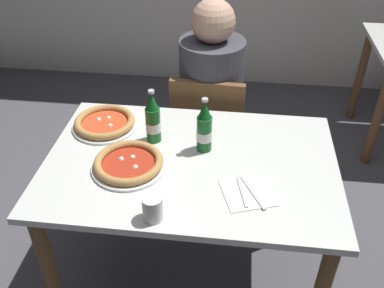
# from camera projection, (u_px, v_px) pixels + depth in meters

# --- Properties ---
(ground_plane) EXTENTS (8.00, 8.00, 0.00)m
(ground_plane) POSITION_uv_depth(u_px,v_px,m) (191.00, 274.00, 2.19)
(ground_plane) COLOR #4C4C51
(dining_table_main) EXTENTS (1.20, 0.80, 0.75)m
(dining_table_main) POSITION_uv_depth(u_px,v_px,m) (191.00, 182.00, 1.82)
(dining_table_main) COLOR silver
(dining_table_main) RESTS_ON ground_plane
(chair_behind_table) EXTENTS (0.42, 0.42, 0.85)m
(chair_behind_table) POSITION_uv_depth(u_px,v_px,m) (209.00, 131.00, 2.39)
(chair_behind_table) COLOR brown
(chair_behind_table) RESTS_ON ground_plane
(diner_seated) EXTENTS (0.34, 0.34, 1.21)m
(diner_seated) POSITION_uv_depth(u_px,v_px,m) (210.00, 111.00, 2.37)
(diner_seated) COLOR #2D3342
(diner_seated) RESTS_ON ground_plane
(pizza_margherita_near) EXTENTS (0.30, 0.30, 0.04)m
(pizza_margherita_near) POSITION_uv_depth(u_px,v_px,m) (129.00, 163.00, 1.70)
(pizza_margherita_near) COLOR white
(pizza_margherita_near) RESTS_ON dining_table_main
(pizza_marinara_far) EXTENTS (0.30, 0.30, 0.04)m
(pizza_marinara_far) POSITION_uv_depth(u_px,v_px,m) (105.00, 123.00, 1.94)
(pizza_marinara_far) COLOR white
(pizza_marinara_far) RESTS_ON dining_table_main
(beer_bottle_left) EXTENTS (0.07, 0.07, 0.25)m
(beer_bottle_left) POSITION_uv_depth(u_px,v_px,m) (204.00, 129.00, 1.75)
(beer_bottle_left) COLOR #14591E
(beer_bottle_left) RESTS_ON dining_table_main
(beer_bottle_center) EXTENTS (0.07, 0.07, 0.25)m
(beer_bottle_center) POSITION_uv_depth(u_px,v_px,m) (153.00, 120.00, 1.81)
(beer_bottle_center) COLOR #14591E
(beer_bottle_center) RESTS_ON dining_table_main
(napkin_with_cutlery) EXTENTS (0.23, 0.23, 0.01)m
(napkin_with_cutlery) POSITION_uv_depth(u_px,v_px,m) (248.00, 193.00, 1.59)
(napkin_with_cutlery) COLOR white
(napkin_with_cutlery) RESTS_ON dining_table_main
(paper_cup) EXTENTS (0.07, 0.07, 0.09)m
(paper_cup) POSITION_uv_depth(u_px,v_px,m) (153.00, 208.00, 1.46)
(paper_cup) COLOR white
(paper_cup) RESTS_ON dining_table_main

